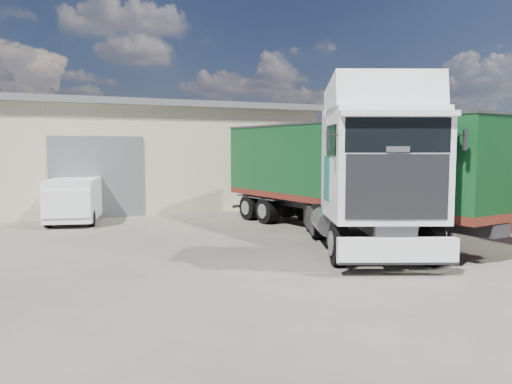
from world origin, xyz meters
name	(u,v)px	position (x,y,z in m)	size (l,w,h in m)	color
ground	(211,260)	(0.00, 0.00, 0.00)	(120.00, 120.00, 0.00)	black
warehouse	(5,156)	(-6.00, 16.00, 2.66)	(30.60, 12.60, 5.42)	beige
brick_boundary_wall	(405,187)	(11.50, 6.00, 1.25)	(0.35, 26.00, 2.50)	maroon
tractor_unit	(373,182)	(4.51, -1.10, 2.12)	(5.42, 7.86, 5.03)	black
box_trailer	(342,166)	(5.79, 2.51, 2.44)	(4.62, 12.30, 4.00)	#2D2D30
panel_van	(76,199)	(-2.97, 9.09, 0.94)	(2.76, 4.75, 1.82)	black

